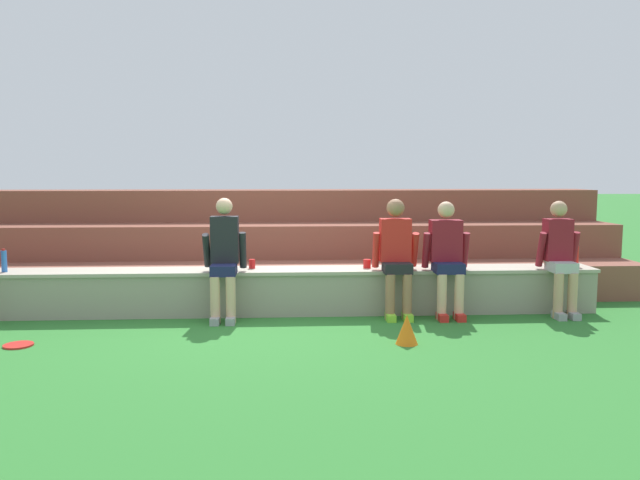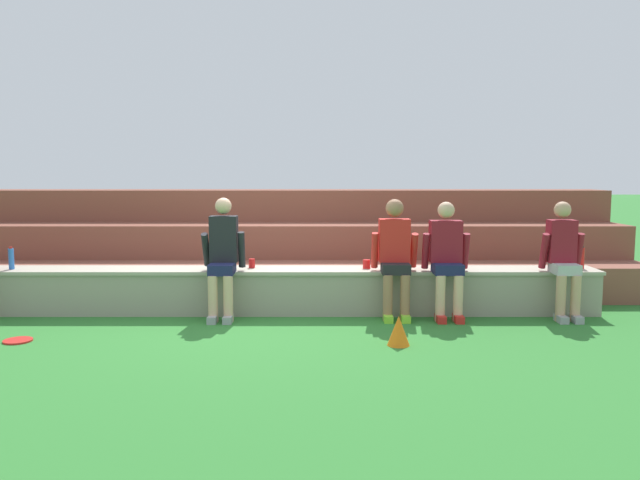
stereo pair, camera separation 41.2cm
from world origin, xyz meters
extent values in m
plane|color=#2D752D|center=(0.00, 0.00, 0.00)|extent=(80.00, 80.00, 0.00)
cube|color=gray|center=(0.00, 0.25, 0.26)|extent=(8.05, 0.50, 0.53)
cube|color=#ABA28E|center=(0.00, 0.25, 0.51)|extent=(8.09, 0.54, 0.04)
cube|color=brown|center=(0.00, 1.03, 0.24)|extent=(10.19, 0.76, 0.47)
cube|color=brown|center=(0.00, 1.80, 0.47)|extent=(10.19, 0.76, 0.94)
cube|color=brown|center=(0.00, 2.56, 0.71)|extent=(10.19, 0.76, 1.41)
cylinder|color=#DBAD89|center=(-0.48, -0.23, 0.26)|extent=(0.11, 0.11, 0.53)
cylinder|color=#DBAD89|center=(-0.30, -0.23, 0.26)|extent=(0.11, 0.11, 0.53)
cube|color=#99999E|center=(-0.48, -0.27, 0.04)|extent=(0.10, 0.22, 0.08)
cube|color=#99999E|center=(-0.30, -0.27, 0.04)|extent=(0.10, 0.22, 0.08)
cube|color=#191E47|center=(-0.39, -0.09, 0.58)|extent=(0.28, 0.34, 0.12)
cube|color=black|center=(-0.39, 0.08, 0.91)|extent=(0.31, 0.20, 0.54)
sphere|color=#DBAD89|center=(-0.39, 0.08, 1.29)|extent=(0.19, 0.19, 0.19)
cylinder|color=black|center=(-0.60, 0.06, 0.79)|extent=(0.08, 0.25, 0.41)
cylinder|color=black|center=(-0.18, 0.06, 0.79)|extent=(0.08, 0.15, 0.43)
cylinder|color=#996B4C|center=(1.50, -0.18, 0.26)|extent=(0.11, 0.11, 0.53)
cylinder|color=#996B4C|center=(1.70, -0.18, 0.26)|extent=(0.11, 0.11, 0.53)
cube|color=#8CD833|center=(1.50, -0.22, 0.04)|extent=(0.10, 0.22, 0.08)
cube|color=#8CD833|center=(1.70, -0.22, 0.04)|extent=(0.10, 0.22, 0.08)
cube|color=black|center=(1.60, -0.07, 0.58)|extent=(0.32, 0.29, 0.12)
cube|color=red|center=(1.60, 0.09, 0.89)|extent=(0.36, 0.20, 0.50)
sphere|color=#996B4C|center=(1.60, 0.09, 1.27)|extent=(0.21, 0.21, 0.21)
cylinder|color=red|center=(1.37, 0.07, 0.78)|extent=(0.08, 0.16, 0.43)
cylinder|color=red|center=(1.83, 0.07, 0.78)|extent=(0.08, 0.21, 0.42)
cylinder|color=#DBAD89|center=(2.09, -0.21, 0.26)|extent=(0.11, 0.11, 0.53)
cylinder|color=#DBAD89|center=(2.29, -0.21, 0.26)|extent=(0.11, 0.11, 0.53)
cube|color=red|center=(2.09, -0.25, 0.04)|extent=(0.10, 0.22, 0.08)
cube|color=red|center=(2.29, -0.25, 0.04)|extent=(0.10, 0.22, 0.08)
cube|color=#191E47|center=(2.19, -0.08, 0.58)|extent=(0.33, 0.32, 0.12)
cube|color=maroon|center=(2.19, 0.07, 0.88)|extent=(0.37, 0.20, 0.49)
sphere|color=#DBAD89|center=(2.19, 0.07, 1.25)|extent=(0.20, 0.20, 0.20)
cylinder|color=maroon|center=(1.96, 0.05, 0.77)|extent=(0.08, 0.17, 0.43)
cylinder|color=maroon|center=(2.43, 0.05, 0.77)|extent=(0.08, 0.17, 0.43)
cylinder|color=tan|center=(3.45, -0.22, 0.26)|extent=(0.11, 0.11, 0.53)
cylinder|color=tan|center=(3.62, -0.22, 0.26)|extent=(0.11, 0.11, 0.53)
cube|color=#99999E|center=(3.45, -0.26, 0.04)|extent=(0.10, 0.22, 0.08)
cube|color=#99999E|center=(3.62, -0.26, 0.04)|extent=(0.10, 0.22, 0.08)
cube|color=#B2B2B7|center=(3.54, -0.08, 0.58)|extent=(0.27, 0.33, 0.12)
cube|color=maroon|center=(3.54, 0.05, 0.89)|extent=(0.30, 0.20, 0.50)
sphere|color=tan|center=(3.54, 0.05, 1.25)|extent=(0.19, 0.19, 0.19)
cylinder|color=maroon|center=(3.33, 0.03, 0.78)|extent=(0.08, 0.19, 0.43)
cylinder|color=maroon|center=(3.74, 0.03, 0.78)|extent=(0.08, 0.17, 0.43)
cylinder|color=blue|center=(-2.94, 0.20, 0.66)|extent=(0.06, 0.06, 0.25)
cylinder|color=red|center=(-2.94, 0.20, 0.79)|extent=(0.04, 0.04, 0.02)
cylinder|color=red|center=(3.86, 0.25, 0.66)|extent=(0.07, 0.07, 0.25)
cylinder|color=black|center=(3.86, 0.25, 0.79)|extent=(0.04, 0.04, 0.02)
cylinder|color=red|center=(-0.09, 0.31, 0.59)|extent=(0.08, 0.08, 0.11)
cylinder|color=red|center=(1.29, 0.26, 0.59)|extent=(0.09, 0.09, 0.11)
cylinder|color=red|center=(-2.29, -1.05, 0.01)|extent=(0.28, 0.28, 0.02)
cone|color=orange|center=(1.50, -1.19, 0.15)|extent=(0.22, 0.22, 0.29)
camera|label=1|loc=(0.32, -7.08, 1.68)|focal=34.77mm
camera|label=2|loc=(0.73, -7.09, 1.68)|focal=34.77mm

